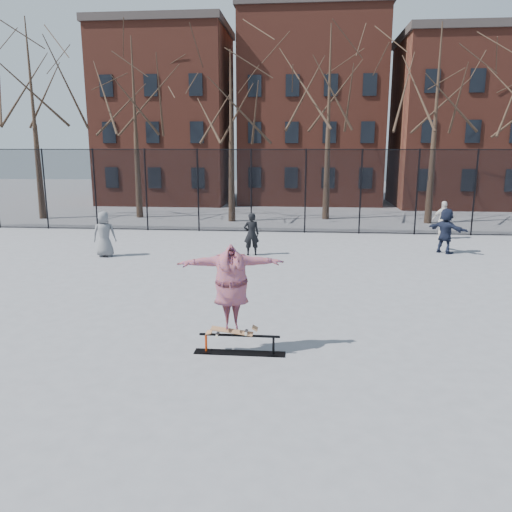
# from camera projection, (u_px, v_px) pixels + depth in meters

# --- Properties ---
(ground) EXTENTS (100.00, 100.00, 0.00)m
(ground) POSITION_uv_depth(u_px,v_px,m) (253.00, 326.00, 11.68)
(ground) COLOR slate
(skate_rail) EXTENTS (1.86, 0.28, 0.41)m
(skate_rail) POSITION_uv_depth(u_px,v_px,m) (240.00, 346.00, 10.11)
(skate_rail) COLOR black
(skate_rail) RESTS_ON ground
(skateboard) EXTENTS (0.92, 0.22, 0.11)m
(skateboard) POSITION_uv_depth(u_px,v_px,m) (232.00, 331.00, 10.05)
(skateboard) COLOR #9E653F
(skateboard) RESTS_ON skate_rail
(skater) EXTENTS (2.19, 1.01, 1.72)m
(skater) POSITION_uv_depth(u_px,v_px,m) (231.00, 288.00, 9.86)
(skater) COLOR #683B95
(skater) RESTS_ON skateboard
(bystander_grey) EXTENTS (0.95, 0.72, 1.73)m
(bystander_grey) POSITION_uv_depth(u_px,v_px,m) (104.00, 234.00, 18.84)
(bystander_grey) COLOR slate
(bystander_grey) RESTS_ON ground
(bystander_black) EXTENTS (0.65, 0.48, 1.64)m
(bystander_black) POSITION_uv_depth(u_px,v_px,m) (251.00, 234.00, 19.08)
(bystander_black) COLOR black
(bystander_black) RESTS_ON ground
(bystander_white) EXTENTS (1.04, 0.51, 1.71)m
(bystander_white) POSITION_uv_depth(u_px,v_px,m) (444.00, 220.00, 22.47)
(bystander_white) COLOR silver
(bystander_white) RESTS_ON ground
(bystander_navy) EXTENTS (1.50, 1.56, 1.77)m
(bystander_navy) POSITION_uv_depth(u_px,v_px,m) (446.00, 231.00, 19.44)
(bystander_navy) COLOR #1A2035
(bystander_navy) RESTS_ON ground
(fence) EXTENTS (34.03, 0.07, 4.00)m
(fence) POSITION_uv_depth(u_px,v_px,m) (280.00, 190.00, 23.87)
(fence) COLOR black
(fence) RESTS_ON ground
(tree_row) EXTENTS (33.66, 7.46, 10.67)m
(tree_row) POSITION_uv_depth(u_px,v_px,m) (280.00, 84.00, 26.78)
(tree_row) COLOR black
(tree_row) RESTS_ON ground
(rowhouses) EXTENTS (29.00, 7.00, 13.00)m
(rowhouses) POSITION_uv_depth(u_px,v_px,m) (300.00, 118.00, 35.57)
(rowhouses) COLOR #5E2A1E
(rowhouses) RESTS_ON ground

